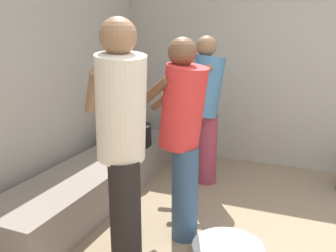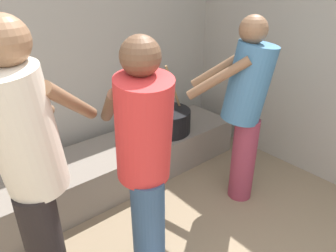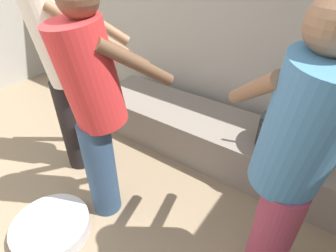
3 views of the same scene
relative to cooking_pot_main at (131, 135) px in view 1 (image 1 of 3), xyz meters
name	(u,v)px [view 1 (image 1 of 3)]	position (x,y,z in m)	size (l,w,h in m)	color
block_enclosure_right	(329,79)	(1.05, -1.96, 0.58)	(0.20, 5.24, 2.11)	#9E998E
hearth_ledge	(100,178)	(-0.57, 0.04, -0.30)	(2.52, 0.60, 0.36)	slate
cooking_pot_main	(131,135)	(0.00, 0.00, 0.00)	(0.45, 0.45, 0.68)	black
cook_in_cream_shirt	(122,136)	(-1.47, -0.73, 0.46)	(0.72, 0.68, 1.64)	black
cook_in_blue_shirt	(206,102)	(0.12, -0.80, 0.39)	(0.65, 0.70, 1.53)	#8C3347
cook_in_red_shirt	(182,129)	(-0.94, -0.93, 0.39)	(0.53, 0.71, 1.52)	navy
metal_mixing_bowl	(228,252)	(-1.09, -1.33, -0.43)	(0.50, 0.50, 0.10)	#B7B7BC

